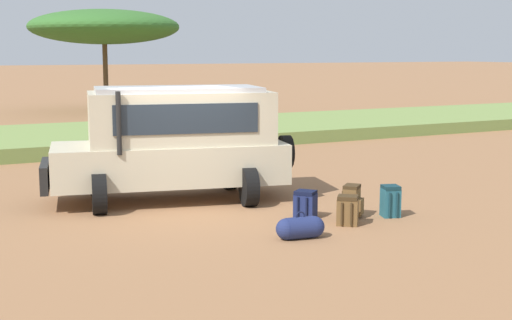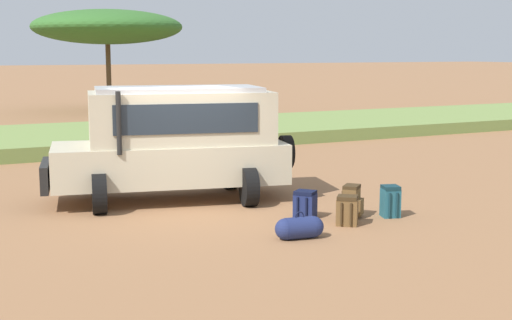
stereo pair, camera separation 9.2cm
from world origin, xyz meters
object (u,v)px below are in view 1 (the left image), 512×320
Objects in this scene: backpack_beside_front_wheel at (352,202)px; backpack_outermost at (306,204)px; backpack_near_rear_wheel at (390,201)px; duffel_bag_low_black_case at (300,228)px; backpack_cluster_center at (348,211)px; acacia_tree_centre_back at (104,27)px; safari_vehicle at (174,141)px.

backpack_beside_front_wheel reaches higher than backpack_outermost.
backpack_near_rear_wheel reaches higher than duffel_bag_low_black_case.
backpack_cluster_center is (-0.43, -0.47, -0.04)m from backpack_beside_front_wheel.
acacia_tree_centre_back reaches higher than duffel_bag_low_black_case.
acacia_tree_centre_back reaches higher than backpack_near_rear_wheel.
backpack_beside_front_wheel is 1.19× the size of backpack_outermost.
backpack_outermost is at bearing 155.98° from backpack_beside_front_wheel.
backpack_outermost is (-0.83, 0.37, -0.05)m from backpack_beside_front_wheel.
safari_vehicle is 8.89× the size of backpack_near_rear_wheel.
backpack_near_rear_wheel is at bearing 9.26° from backpack_cluster_center.
backpack_near_rear_wheel is at bearing -23.03° from backpack_beside_front_wheel.
safari_vehicle is at bearing 119.91° from backpack_cluster_center.
backpack_cluster_center is 0.63× the size of duffel_bag_low_black_case.
safari_vehicle is 9.90× the size of backpack_cluster_center.
backpack_cluster_center reaches higher than duffel_bag_low_black_case.
backpack_cluster_center is 1.13m from backpack_near_rear_wheel.
safari_vehicle is 3.34m from backpack_outermost.
backpack_outermost is at bearing 156.43° from backpack_near_rear_wheel.
backpack_beside_front_wheel is 27.03m from acacia_tree_centre_back.
acacia_tree_centre_back is at bearing 77.98° from safari_vehicle.
safari_vehicle is at bearing 133.18° from backpack_near_rear_wheel.
backpack_near_rear_wheel is 0.71× the size of duffel_bag_low_black_case.
backpack_cluster_center is at bearing -96.25° from acacia_tree_centre_back.
backpack_near_rear_wheel reaches higher than backpack_cluster_center.
backpack_cluster_center is 1.04× the size of backpack_outermost.
backpack_cluster_center is at bearing -64.82° from backpack_outermost.
duffel_bag_low_black_case is at bearing -98.77° from acacia_tree_centre_back.
acacia_tree_centre_back is at bearing 83.75° from backpack_cluster_center.
backpack_cluster_center is at bearing -60.09° from safari_vehicle.
backpack_near_rear_wheel is 27.27m from acacia_tree_centre_back.
acacia_tree_centre_back is at bearing 81.23° from duffel_bag_low_black_case.
safari_vehicle is 6.28× the size of duffel_bag_low_black_case.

